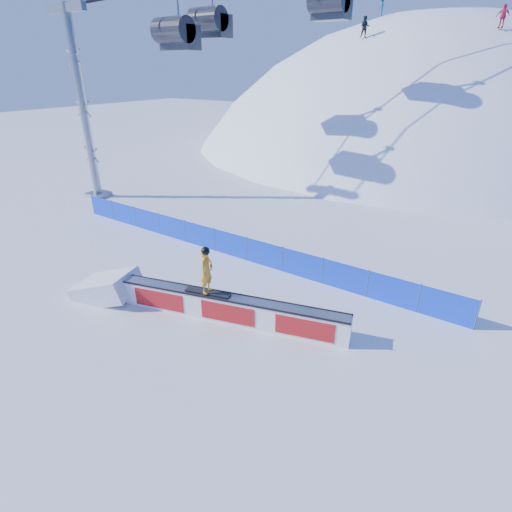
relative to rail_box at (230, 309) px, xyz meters
The scene contains 7 objects.
ground 3.50m from the rail_box, behind, with size 160.00×160.00×0.00m, color white.
snow_hill 46.01m from the rail_box, 94.72° to the left, with size 64.00×64.00×64.00m.
safety_fence 5.66m from the rail_box, 127.75° to the left, with size 22.05×0.05×1.30m.
rail_box is the anchor object (origin of this frame).
snow_ramp 5.46m from the rail_box, 164.51° to the right, with size 2.48×1.65×0.93m, color white, non-canonical shape.
snowboarder 1.68m from the rail_box, 164.51° to the right, with size 1.77×0.77×1.83m.
distant_skiers 34.09m from the rail_box, 94.39° to the left, with size 15.83×8.74×4.68m.
Camera 1 is at (11.20, -9.63, 8.56)m, focal length 28.00 mm.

